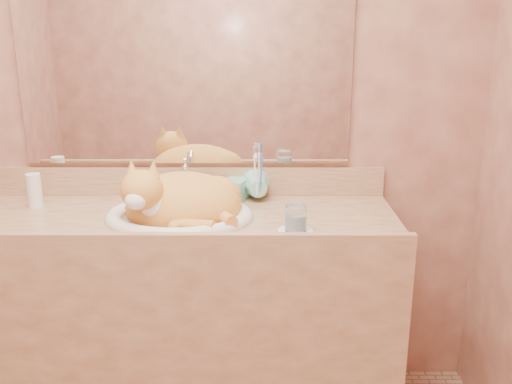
{
  "coord_description": "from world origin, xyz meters",
  "views": [
    {
      "loc": [
        0.28,
        -1.27,
        1.54
      ],
      "look_at": [
        0.28,
        0.7,
        0.95
      ],
      "focal_mm": 40.0,
      "sensor_mm": 36.0,
      "label": 1
    }
  ],
  "objects_px": {
    "cat": "(178,199)",
    "soap_dispenser": "(230,180)",
    "water_glass": "(296,218)",
    "toothbrush_cup": "(258,191)",
    "vanity_counter": "(186,318)",
    "sink_basin": "(179,196)"
  },
  "relations": [
    {
      "from": "cat",
      "to": "soap_dispenser",
      "type": "xyz_separation_m",
      "value": [
        0.18,
        0.17,
        0.02
      ]
    },
    {
      "from": "toothbrush_cup",
      "to": "water_glass",
      "type": "relative_size",
      "value": 1.35
    },
    {
      "from": "cat",
      "to": "sink_basin",
      "type": "bearing_deg",
      "value": -53.1
    },
    {
      "from": "cat",
      "to": "toothbrush_cup",
      "type": "height_order",
      "value": "cat"
    },
    {
      "from": "sink_basin",
      "to": "cat",
      "type": "relative_size",
      "value": 1.22
    },
    {
      "from": "soap_dispenser",
      "to": "water_glass",
      "type": "relative_size",
      "value": 2.18
    },
    {
      "from": "sink_basin",
      "to": "soap_dispenser",
      "type": "relative_size",
      "value": 2.8
    },
    {
      "from": "vanity_counter",
      "to": "cat",
      "type": "distance_m",
      "value": 0.5
    },
    {
      "from": "cat",
      "to": "vanity_counter",
      "type": "bearing_deg",
      "value": 68.39
    },
    {
      "from": "toothbrush_cup",
      "to": "water_glass",
      "type": "xyz_separation_m",
      "value": [
        0.13,
        -0.33,
        -0.0
      ]
    },
    {
      "from": "sink_basin",
      "to": "toothbrush_cup",
      "type": "distance_m",
      "value": 0.34
    },
    {
      "from": "sink_basin",
      "to": "toothbrush_cup",
      "type": "xyz_separation_m",
      "value": [
        0.29,
        0.17,
        -0.03
      ]
    },
    {
      "from": "cat",
      "to": "toothbrush_cup",
      "type": "relative_size",
      "value": 3.7
    },
    {
      "from": "toothbrush_cup",
      "to": "water_glass",
      "type": "distance_m",
      "value": 0.35
    },
    {
      "from": "vanity_counter",
      "to": "toothbrush_cup",
      "type": "distance_m",
      "value": 0.58
    },
    {
      "from": "sink_basin",
      "to": "soap_dispenser",
      "type": "bearing_deg",
      "value": 52.24
    },
    {
      "from": "cat",
      "to": "toothbrush_cup",
      "type": "bearing_deg",
      "value": 32.02
    },
    {
      "from": "toothbrush_cup",
      "to": "water_glass",
      "type": "height_order",
      "value": "toothbrush_cup"
    },
    {
      "from": "vanity_counter",
      "to": "sink_basin",
      "type": "bearing_deg",
      "value": -103.33
    },
    {
      "from": "sink_basin",
      "to": "toothbrush_cup",
      "type": "bearing_deg",
      "value": 37.99
    },
    {
      "from": "vanity_counter",
      "to": "sink_basin",
      "type": "xyz_separation_m",
      "value": [
        -0.0,
        -0.02,
        0.51
      ]
    },
    {
      "from": "cat",
      "to": "water_glass",
      "type": "xyz_separation_m",
      "value": [
        0.42,
        -0.16,
        -0.02
      ]
    }
  ]
}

